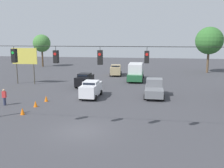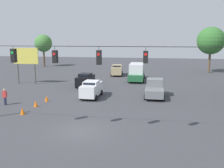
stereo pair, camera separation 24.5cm
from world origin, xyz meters
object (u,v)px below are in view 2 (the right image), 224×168
(sedan_tan_withflow_deep, at_px, (117,70))
(traffic_cone_nearest, at_px, (22,111))
(roadside_billboard, at_px, (26,58))
(box_truck_green_oncoming_deep, at_px, (137,72))
(tree_horizon_left, at_px, (211,41))
(sedan_black_withflow_far, at_px, (85,80))
(pedestrian, at_px, (5,97))
(tree_horizon_right, at_px, (43,43))
(traffic_cone_third, at_px, (47,98))
(overhead_signal_span, at_px, (76,72))
(pickup_truck_grey_oncoming_far, at_px, (155,89))
(traffic_cone_second, at_px, (36,104))
(sedan_white_withflow_mid, at_px, (91,89))

(sedan_tan_withflow_deep, bearing_deg, traffic_cone_nearest, 78.60)
(sedan_tan_withflow_deep, bearing_deg, roadside_billboard, 40.92)
(box_truck_green_oncoming_deep, distance_m, tree_horizon_left, 18.66)
(sedan_tan_withflow_deep, distance_m, sedan_black_withflow_far, 11.82)
(sedan_black_withflow_far, xyz_separation_m, pedestrian, (5.67, 11.16, -0.13))
(box_truck_green_oncoming_deep, height_order, roadside_billboard, roadside_billboard)
(sedan_tan_withflow_deep, bearing_deg, sedan_black_withflow_far, 75.65)
(box_truck_green_oncoming_deep, xyz_separation_m, roadside_billboard, (16.44, 5.79, 2.54))
(sedan_tan_withflow_deep, distance_m, box_truck_green_oncoming_deep, 6.41)
(traffic_cone_nearest, bearing_deg, pedestrian, -38.27)
(pedestrian, xyz_separation_m, tree_horizon_right, (11.05, -34.06, 4.74))
(traffic_cone_third, height_order, roadside_billboard, roadside_billboard)
(overhead_signal_span, bearing_deg, sedan_tan_withflow_deep, -87.38)
(box_truck_green_oncoming_deep, relative_size, roadside_billboard, 1.32)
(pickup_truck_grey_oncoming_far, relative_size, traffic_cone_second, 7.79)
(sedan_white_withflow_mid, height_order, box_truck_green_oncoming_deep, box_truck_green_oncoming_deep)
(traffic_cone_nearest, xyz_separation_m, tree_horizon_left, (-22.92, -31.97, 6.05))
(overhead_signal_span, xyz_separation_m, box_truck_green_oncoming_deep, (-2.71, -24.07, -3.21))
(pickup_truck_grey_oncoming_far, bearing_deg, traffic_cone_nearest, 37.21)
(overhead_signal_span, bearing_deg, tree_horizon_left, -114.82)
(box_truck_green_oncoming_deep, bearing_deg, pedestrian, 54.41)
(traffic_cone_third, relative_size, pedestrian, 0.38)
(pedestrian, bearing_deg, traffic_cone_nearest, 141.73)
(tree_horizon_right, bearing_deg, tree_horizon_left, 172.63)
(sedan_tan_withflow_deep, relative_size, traffic_cone_nearest, 6.86)
(tree_horizon_left, bearing_deg, box_truck_green_oncoming_deep, 40.02)
(box_truck_green_oncoming_deep, height_order, traffic_cone_second, box_truck_green_oncoming_deep)
(tree_horizon_left, bearing_deg, pedestrian, 47.90)
(sedan_black_withflow_far, relative_size, roadside_billboard, 0.77)
(sedan_black_withflow_far, bearing_deg, traffic_cone_second, 79.09)
(sedan_black_withflow_far, bearing_deg, tree_horizon_right, -53.87)
(box_truck_green_oncoming_deep, bearing_deg, traffic_cone_third, 59.88)
(sedan_black_withflow_far, xyz_separation_m, traffic_cone_nearest, (2.18, 13.91, -0.67))
(traffic_cone_second, height_order, roadside_billboard, roadside_billboard)
(sedan_black_withflow_far, distance_m, tree_horizon_left, 28.02)
(sedan_white_withflow_mid, bearing_deg, pedestrian, 30.50)
(overhead_signal_span, relative_size, box_truck_green_oncoming_deep, 3.20)
(sedan_tan_withflow_deep, relative_size, traffic_cone_third, 6.86)
(traffic_cone_nearest, relative_size, roadside_billboard, 0.12)
(tree_horizon_left, distance_m, tree_horizon_right, 37.77)
(pickup_truck_grey_oncoming_far, bearing_deg, traffic_cone_third, 19.61)
(traffic_cone_nearest, bearing_deg, box_truck_green_oncoming_deep, -114.15)
(overhead_signal_span, height_order, tree_horizon_right, tree_horizon_right)
(traffic_cone_nearest, height_order, traffic_cone_second, same)
(traffic_cone_second, bearing_deg, overhead_signal_span, 135.56)
(tree_horizon_left, bearing_deg, traffic_cone_nearest, 54.36)
(pickup_truck_grey_oncoming_far, bearing_deg, sedan_tan_withflow_deep, -66.75)
(sedan_black_withflow_far, bearing_deg, traffic_cone_third, 77.38)
(pickup_truck_grey_oncoming_far, relative_size, sedan_black_withflow_far, 1.22)
(sedan_black_withflow_far, height_order, traffic_cone_second, sedan_black_withflow_far)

